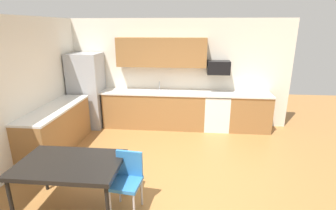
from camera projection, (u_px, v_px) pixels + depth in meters
name	position (u px, v px, depth m)	size (l,w,h in m)	color
ground_plane	(163.00, 176.00, 4.48)	(12.00, 12.00, 0.00)	#9E6B38
wall_back	(174.00, 73.00, 6.59)	(5.80, 0.10, 2.70)	silver
wall_left	(6.00, 98.00, 4.32)	(0.10, 5.80, 2.70)	silver
cabinet_run_back	(154.00, 110.00, 6.57)	(2.55, 0.60, 0.90)	olive
cabinet_run_back_right	(249.00, 113.00, 6.35)	(1.00, 0.60, 0.90)	olive
cabinet_run_left	(57.00, 130.00, 5.31)	(0.60, 2.00, 0.90)	olive
countertop_back	(173.00, 93.00, 6.39)	(4.80, 0.64, 0.04)	silver
countertop_left	(54.00, 108.00, 5.17)	(0.64, 2.00, 0.04)	silver
upper_cabinets_back	(161.00, 52.00, 6.25)	(2.20, 0.34, 0.70)	olive
refrigerator	(87.00, 91.00, 6.50)	(0.76, 0.70, 1.88)	#9EA0A5
oven_range	(216.00, 112.00, 6.43)	(0.60, 0.60, 0.91)	white
microwave	(218.00, 67.00, 6.20)	(0.54, 0.36, 0.32)	black
sink_basin	(159.00, 94.00, 6.43)	(0.48, 0.40, 0.14)	#A5A8AD
sink_faucet	(159.00, 86.00, 6.56)	(0.02, 0.02, 0.24)	#B2B5BA
dining_table	(70.00, 166.00, 3.50)	(1.40, 0.90, 0.75)	black
chair_near_table	(127.00, 177.00, 3.56)	(0.44, 0.44, 0.85)	#2D72B7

